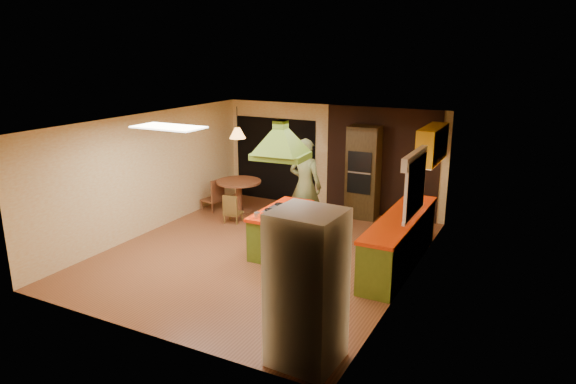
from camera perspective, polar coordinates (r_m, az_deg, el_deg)
The scene contains 21 objects.
ground at distance 9.86m, azimuth -2.76°, elevation -6.73°, with size 6.50×6.50×0.00m, color brown.
room_walls at distance 9.46m, azimuth -2.86°, elevation 0.29°, with size 5.50×6.50×6.50m.
ceiling_plane at distance 9.21m, azimuth -2.97°, elevation 7.82°, with size 6.50×6.50×0.00m, color silver.
brick_panel at distance 11.87m, azimuth 10.31°, elevation 3.22°, with size 2.64×0.03×2.50m, color #381E14.
nook_opening at distance 12.96m, azimuth -1.43°, elevation 3.60°, with size 2.20×0.03×2.10m, color black.
right_counter at distance 9.34m, azimuth 12.29°, elevation -5.34°, with size 0.62×3.05×0.92m.
upper_cabinets at distance 10.44m, azimuth 15.74°, elevation 5.12°, with size 0.34×1.40×0.70m, color yellow.
window_right at distance 8.72m, azimuth 13.99°, elevation 2.06°, with size 0.12×1.35×1.06m.
fluor_panel at distance 8.87m, azimuth -13.13°, elevation 7.04°, with size 1.20×0.60×0.03m, color white.
kitchen_island at distance 9.83m, azimuth -0.79°, elevation -4.17°, with size 0.69×1.65×0.84m.
range_hood at distance 9.37m, azimuth -0.83°, elevation 6.44°, with size 1.02×0.77×0.79m.
man at distance 10.68m, azimuth 1.92°, elevation 0.69°, with size 0.73×0.48×2.00m, color brown.
refrigerator at distance 6.26m, azimuth 2.10°, elevation -10.67°, with size 0.80×0.76×1.95m, color white.
wall_oven at distance 11.74m, azimuth 8.39°, elevation 2.19°, with size 0.72×0.63×2.11m.
dining_table at distance 12.08m, azimuth -5.47°, elevation 0.20°, with size 1.04×1.04×0.78m.
chair_left at distance 12.43m, azimuth -8.41°, elevation -0.23°, with size 0.43×0.43×0.78m, color brown, non-canonical shape.
chair_near at distance 11.49m, azimuth -6.13°, elevation -1.79°, with size 0.36×0.36×0.65m, color brown, non-canonical shape.
pendant_lamp at distance 11.80m, azimuth -5.64°, elevation 6.53°, with size 0.37×0.37×0.24m, color #FF9E3F.
canister_large at distance 9.82m, azimuth 13.27°, elevation -0.88°, with size 0.15×0.15×0.22m, color beige.
canister_medium at distance 10.24m, azimuth 13.89°, elevation -0.34°, with size 0.13×0.13×0.19m, color beige.
canister_small at distance 9.99m, azimuth 13.51°, elevation -0.84°, with size 0.11×0.11×0.14m, color beige.
Camera 1 is at (4.60, -7.88, 3.74)m, focal length 32.00 mm.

